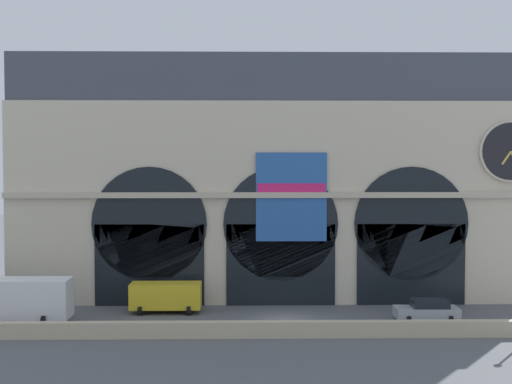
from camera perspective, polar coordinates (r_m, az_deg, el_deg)
ground_plane at (r=48.82m, az=2.40°, el=-10.67°), size 200.00×200.00×0.00m
quay_parapet_wall at (r=44.01m, az=2.79°, el=-11.45°), size 90.00×0.70×1.04m
station_building at (r=54.59m, az=2.02°, el=0.81°), size 42.74×4.49×19.73m
box_truck_west at (r=50.03m, az=-19.43°, el=-8.50°), size 7.50×2.91×3.12m
van_midwest at (r=51.27m, az=-7.58°, el=-8.64°), size 5.20×2.48×2.20m
car_mideast at (r=49.64m, az=14.19°, el=-9.58°), size 4.40×2.22×1.55m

